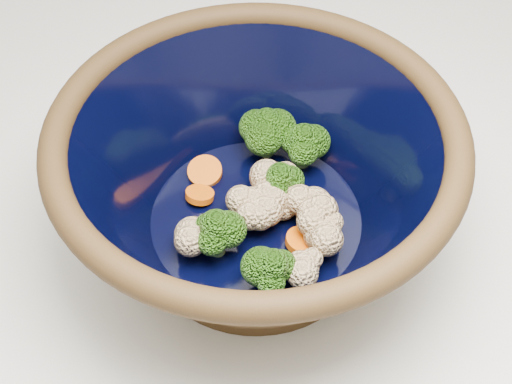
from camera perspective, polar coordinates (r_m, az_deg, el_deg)
name	(u,v)px	position (r m, az deg, el deg)	size (l,w,h in m)	color
mixing_bowl	(256,181)	(0.57, 0.00, 0.89)	(0.34, 0.34, 0.14)	black
vegetable_pile	(269,198)	(0.59, 1.01, -0.49)	(0.16, 0.18, 0.05)	#608442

